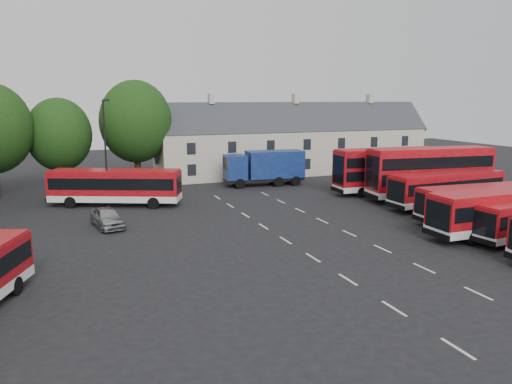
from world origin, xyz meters
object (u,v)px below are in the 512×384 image
at_px(box_truck, 265,166).
at_px(silver_car, 107,217).
at_px(lamppost, 106,151).
at_px(bus_dd_south, 430,170).

distance_m(box_truck, silver_car, 22.01).
bearing_deg(box_truck, lamppost, -157.62).
height_order(silver_car, lamppost, lamppost).
bearing_deg(box_truck, silver_car, -139.96).
xyz_separation_m(silver_car, lamppost, (0.73, 7.22, 4.28)).
height_order(bus_dd_south, box_truck, bus_dd_south).
height_order(bus_dd_south, lamppost, lamppost).
height_order(box_truck, lamppost, lamppost).
bearing_deg(lamppost, silver_car, -95.78).
xyz_separation_m(bus_dd_south, box_truck, (-11.46, 13.04, -0.68)).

